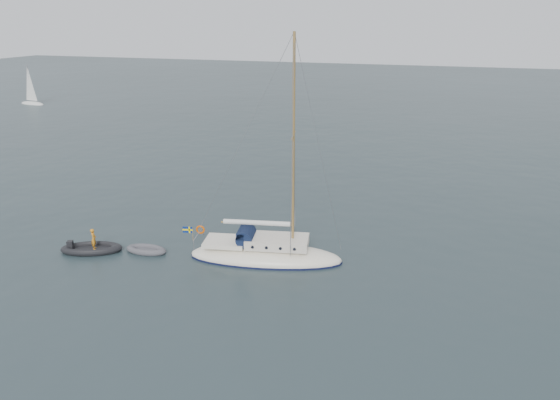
% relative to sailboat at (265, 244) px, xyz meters
% --- Properties ---
extents(ground, '(300.00, 300.00, 0.00)m').
position_rel_sailboat_xyz_m(ground, '(0.60, -0.66, -1.11)').
color(ground, black).
rests_on(ground, ground).
extents(sailboat, '(10.26, 3.07, 14.62)m').
position_rel_sailboat_xyz_m(sailboat, '(0.00, 0.00, 0.00)').
color(sailboat, white).
rests_on(sailboat, ground).
extents(dinghy, '(2.82, 1.28, 0.40)m').
position_rel_sailboat_xyz_m(dinghy, '(-7.83, -1.44, -0.93)').
color(dinghy, '#525157').
rests_on(dinghy, ground).
extents(rib, '(4.01, 1.82, 1.62)m').
position_rel_sailboat_xyz_m(rib, '(-11.34, -2.46, -0.86)').
color(rib, black).
rests_on(rib, ground).
extents(distant_yacht_a, '(5.46, 2.91, 7.24)m').
position_rel_sailboat_xyz_m(distant_yacht_a, '(-60.77, 47.59, 1.99)').
color(distant_yacht_a, silver).
rests_on(distant_yacht_a, ground).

